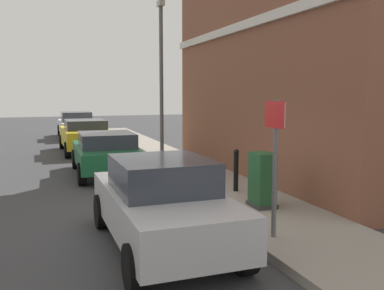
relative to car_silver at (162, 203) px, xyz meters
name	(u,v)px	position (x,y,z in m)	size (l,w,h in m)	color
ground	(163,219)	(0.44, 1.57, -0.76)	(80.00, 80.00, 0.00)	#38383A
sidewalk	(173,164)	(2.50, 7.57, -0.68)	(2.28, 30.00, 0.15)	gray
corner_building	(338,52)	(7.08, 4.81, 3.06)	(6.99, 10.47, 7.64)	brown
car_silver	(162,203)	(0.00, 0.00, 0.00)	(1.84, 3.94, 1.49)	#B7B7BC
car_green	(106,152)	(0.06, 6.73, -0.05)	(1.99, 3.95, 1.33)	#195933
car_yellow	(85,135)	(-0.06, 12.15, -0.01)	(2.03, 4.18, 1.41)	gold
car_white	(76,124)	(0.05, 18.52, -0.01)	(1.93, 4.43, 1.47)	silver
utility_cabinet	(262,182)	(2.53, 1.25, -0.08)	(0.46, 0.61, 1.15)	#1E4C28
bollard_near_cabinet	(236,169)	(2.63, 2.75, -0.05)	(0.14, 0.14, 1.04)	black
street_sign	(275,147)	(1.78, -0.52, 0.90)	(0.08, 0.60, 2.30)	#59595B
lamppost	(161,72)	(2.45, 8.89, 2.54)	(0.20, 0.44, 5.72)	#59595B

